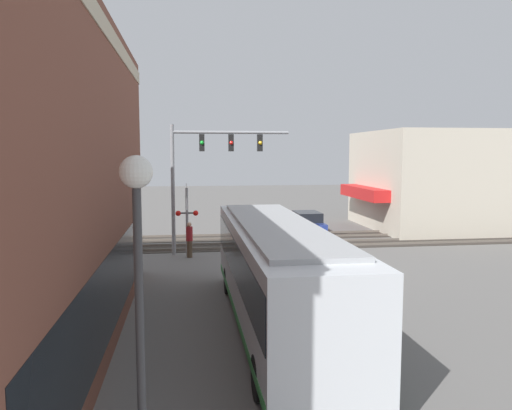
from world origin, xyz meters
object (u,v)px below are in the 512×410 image
at_px(streetlamp, 140,317).
at_px(pedestrian_near_bus, 349,318).
at_px(pedestrian_at_crossing, 189,239).
at_px(parked_car_blue, 307,223).
at_px(crossing_signal, 187,213).
at_px(city_bus, 276,270).

xyz_separation_m(streetlamp, pedestrian_near_bus, (6.11, -5.01, -2.31)).
bearing_deg(pedestrian_at_crossing, parked_car_blue, -47.96).
bearing_deg(crossing_signal, pedestrian_at_crossing, -144.54).
relative_size(streetlamp, pedestrian_at_crossing, 2.92).
bearing_deg(parked_car_blue, streetlamp, 161.58).
distance_m(city_bus, pedestrian_near_bus, 2.73).
relative_size(crossing_signal, parked_car_blue, 0.90).
bearing_deg(pedestrian_near_bus, city_bus, 41.11).
height_order(streetlamp, pedestrian_at_crossing, streetlamp).
xyz_separation_m(city_bus, parked_car_blue, (18.15, -5.40, -1.17)).
relative_size(crossing_signal, streetlamp, 0.71).
bearing_deg(crossing_signal, streetlamp, 178.09).
bearing_deg(pedestrian_near_bus, pedestrian_at_crossing, 18.30).
distance_m(crossing_signal, parked_car_blue, 10.85).
xyz_separation_m(city_bus, streetlamp, (-8.05, 3.32, 1.37)).
height_order(crossing_signal, pedestrian_at_crossing, crossing_signal).
relative_size(city_bus, streetlamp, 2.30).
distance_m(crossing_signal, pedestrian_at_crossing, 1.36).
xyz_separation_m(crossing_signal, pedestrian_near_bus, (-13.04, -4.37, -1.41)).
xyz_separation_m(crossing_signal, pedestrian_at_crossing, (-0.15, -0.11, -1.35)).
bearing_deg(streetlamp, pedestrian_at_crossing, -2.25).
distance_m(streetlamp, parked_car_blue, 27.73).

